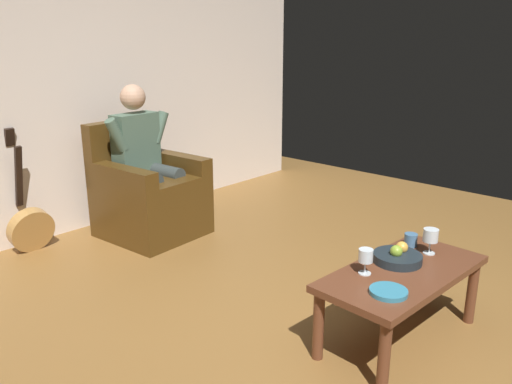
# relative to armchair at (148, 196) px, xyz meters

# --- Properties ---
(ground_plane) EXTENTS (7.23, 7.23, 0.00)m
(ground_plane) POSITION_rel_armchair_xyz_m (0.47, 2.45, -0.34)
(ground_plane) COLOR brown
(wall_back) EXTENTS (5.97, 0.06, 2.80)m
(wall_back) POSITION_rel_armchair_xyz_m (0.47, -0.60, 1.05)
(wall_back) COLOR silver
(wall_back) RESTS_ON ground
(armchair) EXTENTS (0.79, 0.82, 0.98)m
(armchair) POSITION_rel_armchair_xyz_m (0.00, 0.00, 0.00)
(armchair) COLOR #4A3111
(armchair) RESTS_ON ground
(person_seated) EXTENTS (0.66, 0.58, 1.29)m
(person_seated) POSITION_rel_armchair_xyz_m (0.00, -0.01, 0.36)
(person_seated) COLOR #4C6654
(person_seated) RESTS_ON ground
(coffee_table) EXTENTS (1.09, 0.57, 0.43)m
(coffee_table) POSITION_rel_armchair_xyz_m (0.08, 2.43, 0.02)
(coffee_table) COLOR brown
(coffee_table) RESTS_ON ground
(guitar) EXTENTS (0.36, 0.29, 0.99)m
(guitar) POSITION_rel_armchair_xyz_m (0.88, -0.39, -0.13)
(guitar) COLOR #AF7F41
(guitar) RESTS_ON ground
(wine_glass_near) EXTENTS (0.09, 0.09, 0.15)m
(wine_glass_near) POSITION_rel_armchair_xyz_m (-0.23, 2.44, 0.20)
(wine_glass_near) COLOR silver
(wine_glass_near) RESTS_ON coffee_table
(wine_glass_far) EXTENTS (0.08, 0.08, 0.14)m
(wine_glass_far) POSITION_rel_armchair_xyz_m (0.26, 2.30, 0.19)
(wine_glass_far) COLOR silver
(wine_glass_far) RESTS_ON coffee_table
(fruit_bowl) EXTENTS (0.28, 0.28, 0.11)m
(fruit_bowl) POSITION_rel_armchair_xyz_m (0.00, 2.36, 0.12)
(fruit_bowl) COLOR #1E282E
(fruit_bowl) RESTS_ON coffee_table
(decorative_dish) EXTENTS (0.19, 0.19, 0.02)m
(decorative_dish) POSITION_rel_armchair_xyz_m (0.39, 2.51, 0.10)
(decorative_dish) COLOR teal
(decorative_dish) RESTS_ON coffee_table
(candle_jar) EXTENTS (0.08, 0.08, 0.08)m
(candle_jar) POSITION_rel_armchair_xyz_m (-0.26, 2.30, 0.13)
(candle_jar) COLOR teal
(candle_jar) RESTS_ON coffee_table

